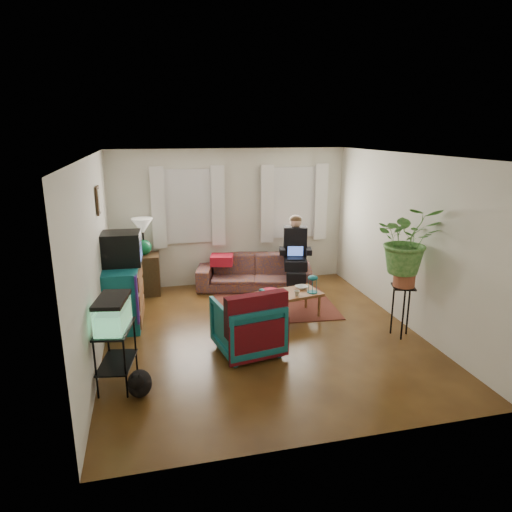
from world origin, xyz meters
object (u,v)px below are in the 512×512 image
object	(u,v)px
armchair	(247,323)
side_table	(146,274)
dresser	(123,295)
plant_stand	(401,311)
coffee_table	(289,305)
aquarium_stand	(117,357)
sofa	(254,267)

from	to	relation	value
armchair	side_table	bearing A→B (deg)	-74.16
dresser	plant_stand	world-z (taller)	dresser
side_table	coffee_table	bearing A→B (deg)	-37.01
coffee_table	side_table	bearing A→B (deg)	132.28
aquarium_stand	armchair	size ratio (longest dim) A/B	0.87
armchair	plant_stand	distance (m)	2.28
armchair	coffee_table	world-z (taller)	armchair
aquarium_stand	plant_stand	size ratio (longest dim) A/B	0.94
aquarium_stand	armchair	xyz separation A→B (m)	(1.67, 0.46, 0.05)
sofa	side_table	bearing A→B (deg)	-170.40
sofa	coffee_table	size ratio (longest dim) A/B	2.14
sofa	coffee_table	bearing A→B (deg)	-67.13
side_table	sofa	bearing A→B (deg)	-4.96
coffee_table	plant_stand	xyz separation A→B (m)	(1.37, -1.05, 0.18)
armchair	dresser	bearing A→B (deg)	-49.57
sofa	dresser	size ratio (longest dim) A/B	2.05
sofa	coffee_table	world-z (taller)	sofa
armchair	coffee_table	bearing A→B (deg)	-142.40
side_table	plant_stand	bearing A→B (deg)	-37.13
side_table	armchair	xyz separation A→B (m)	(1.32, -2.69, 0.04)
armchair	coffee_table	distance (m)	1.37
coffee_table	sofa	bearing A→B (deg)	87.59
side_table	dresser	world-z (taller)	dresser
sofa	armchair	world-z (taller)	sofa
sofa	side_table	distance (m)	2.02
sofa	aquarium_stand	xyz separation A→B (m)	(-2.36, -2.98, -0.06)
side_table	plant_stand	distance (m)	4.52
dresser	aquarium_stand	size ratio (longest dim) A/B	1.43
sofa	armchair	size ratio (longest dim) A/B	2.57
dresser	coffee_table	bearing A→B (deg)	-4.72
side_table	armchair	world-z (taller)	armchair
dresser	side_table	bearing A→B (deg)	78.71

